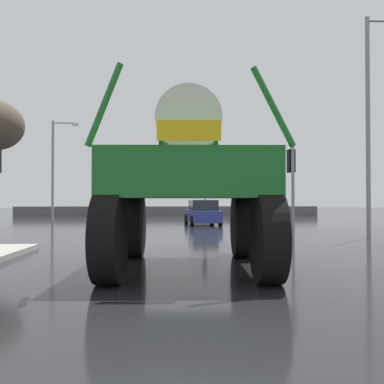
{
  "coord_description": "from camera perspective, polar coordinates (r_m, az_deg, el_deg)",
  "views": [
    {
      "loc": [
        0.14,
        -2.52,
        1.54
      ],
      "look_at": [
        0.82,
        10.0,
        1.77
      ],
      "focal_mm": 39.14,
      "sensor_mm": 36.0,
      "label": 1
    }
  ],
  "objects": [
    {
      "name": "ground_plane",
      "position": [
        20.58,
        -3.48,
        -5.34
      ],
      "size": [
        120.0,
        120.0,
        0.0
      ],
      "primitive_type": "plane",
      "color": "black"
    },
    {
      "name": "oversize_sprayer",
      "position": [
        9.47,
        -0.48,
        1.46
      ],
      "size": [
        3.84,
        5.48,
        4.03
      ],
      "rotation": [
        0.0,
        0.0,
        1.53
      ],
      "color": "black",
      "rests_on": "ground"
    },
    {
      "name": "sedan_ahead",
      "position": [
        26.06,
        1.46,
        -2.87
      ],
      "size": [
        2.16,
        4.23,
        1.52
      ],
      "rotation": [
        0.0,
        0.0,
        1.66
      ],
      "color": "navy",
      "rests_on": "ground"
    },
    {
      "name": "traffic_signal_near_right",
      "position": [
        15.65,
        13.41,
        2.61
      ],
      "size": [
        0.24,
        0.54,
        3.47
      ],
      "color": "gray",
      "rests_on": "ground"
    },
    {
      "name": "traffic_signal_far_left",
      "position": [
        29.12,
        1.75,
        1.33
      ],
      "size": [
        0.24,
        0.55,
        3.77
      ],
      "color": "gray",
      "rests_on": "ground"
    },
    {
      "name": "streetlight_near_right",
      "position": [
        19.02,
        23.18,
        9.53
      ],
      "size": [
        1.85,
        0.24,
        9.11
      ],
      "color": "gray",
      "rests_on": "ground"
    },
    {
      "name": "streetlight_far_left",
      "position": [
        32.21,
        -18.17,
        3.57
      ],
      "size": [
        1.95,
        0.24,
        7.32
      ],
      "color": "gray",
      "rests_on": "ground"
    },
    {
      "name": "roadside_barrier",
      "position": [
        39.83,
        -3.29,
        -2.62
      ],
      "size": [
        28.84,
        0.24,
        0.9
      ],
      "primitive_type": "cube",
      "color": "#59595B",
      "rests_on": "ground"
    }
  ]
}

